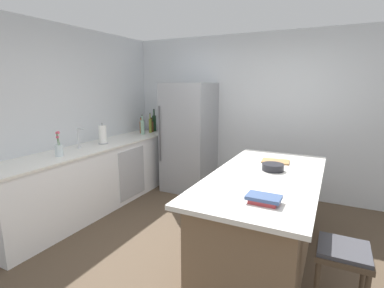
% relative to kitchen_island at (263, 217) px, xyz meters
% --- Properties ---
extents(ground_plane, '(7.20, 7.20, 0.00)m').
position_rel_kitchen_island_xyz_m(ground_plane, '(-0.41, -0.30, -0.46)').
color(ground_plane, '#4C3D2D').
extents(wall_rear, '(6.00, 0.10, 2.60)m').
position_rel_kitchen_island_xyz_m(wall_rear, '(-0.41, 1.95, 0.84)').
color(wall_rear, silver).
rests_on(wall_rear, ground_plane).
extents(wall_left, '(0.10, 6.00, 2.60)m').
position_rel_kitchen_island_xyz_m(wall_left, '(-2.86, -0.30, 0.84)').
color(wall_left, silver).
rests_on(wall_left, ground_plane).
extents(counter_run_left, '(0.67, 3.18, 0.93)m').
position_rel_kitchen_island_xyz_m(counter_run_left, '(-2.49, 0.23, 0.01)').
color(counter_run_left, white).
rests_on(counter_run_left, ground_plane).
extents(kitchen_island, '(1.03, 2.14, 0.91)m').
position_rel_kitchen_island_xyz_m(kitchen_island, '(0.00, 0.00, 0.00)').
color(kitchen_island, '#7A6047').
rests_on(kitchen_island, ground_plane).
extents(refrigerator, '(0.77, 0.78, 1.82)m').
position_rel_kitchen_island_xyz_m(refrigerator, '(-1.64, 1.53, 0.45)').
color(refrigerator, '#93969B').
rests_on(refrigerator, ground_plane).
extents(bar_stool, '(0.36, 0.36, 0.67)m').
position_rel_kitchen_island_xyz_m(bar_stool, '(0.71, -0.66, 0.09)').
color(bar_stool, '#473828').
rests_on(bar_stool, ground_plane).
extents(sink_faucet, '(0.15, 0.05, 0.30)m').
position_rel_kitchen_island_xyz_m(sink_faucet, '(-2.54, -0.02, 0.63)').
color(sink_faucet, silver).
rests_on(sink_faucet, counter_run_left).
extents(flower_vase, '(0.09, 0.09, 0.31)m').
position_rel_kitchen_island_xyz_m(flower_vase, '(-2.42, -0.45, 0.57)').
color(flower_vase, silver).
rests_on(flower_vase, counter_run_left).
extents(paper_towel_roll, '(0.14, 0.14, 0.31)m').
position_rel_kitchen_island_xyz_m(paper_towel_roll, '(-2.49, 0.38, 0.61)').
color(paper_towel_roll, gray).
rests_on(paper_towel_roll, counter_run_left).
extents(wine_bottle, '(0.07, 0.07, 0.41)m').
position_rel_kitchen_island_xyz_m(wine_bottle, '(-2.47, 1.70, 0.63)').
color(wine_bottle, '#19381E').
rests_on(wine_bottle, counter_run_left).
extents(syrup_bottle, '(0.07, 0.07, 0.27)m').
position_rel_kitchen_island_xyz_m(syrup_bottle, '(-2.47, 1.61, 0.58)').
color(syrup_bottle, '#5B3319').
rests_on(syrup_bottle, counter_run_left).
extents(olive_oil_bottle, '(0.05, 0.05, 0.36)m').
position_rel_kitchen_island_xyz_m(olive_oil_bottle, '(-2.43, 1.52, 0.61)').
color(olive_oil_bottle, olive).
rests_on(olive_oil_bottle, counter_run_left).
extents(vinegar_bottle, '(0.06, 0.06, 0.29)m').
position_rel_kitchen_island_xyz_m(vinegar_bottle, '(-2.56, 1.42, 0.58)').
color(vinegar_bottle, '#994C23').
rests_on(vinegar_bottle, counter_run_left).
extents(gin_bottle, '(0.07, 0.07, 0.34)m').
position_rel_kitchen_island_xyz_m(gin_bottle, '(-2.46, 1.32, 0.61)').
color(gin_bottle, '#8CB79E').
rests_on(gin_bottle, counter_run_left).
extents(cookbook_stack, '(0.26, 0.17, 0.06)m').
position_rel_kitchen_island_xyz_m(cookbook_stack, '(0.14, -0.69, 0.48)').
color(cookbook_stack, '#A83338').
rests_on(cookbook_stack, kitchen_island).
extents(mixing_bowl, '(0.23, 0.23, 0.07)m').
position_rel_kitchen_island_xyz_m(mixing_bowl, '(0.03, 0.20, 0.48)').
color(mixing_bowl, black).
rests_on(mixing_bowl, kitchen_island).
extents(cutting_board, '(0.33, 0.24, 0.02)m').
position_rel_kitchen_island_xyz_m(cutting_board, '(-0.01, 0.56, 0.46)').
color(cutting_board, '#9E7042').
rests_on(cutting_board, kitchen_island).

